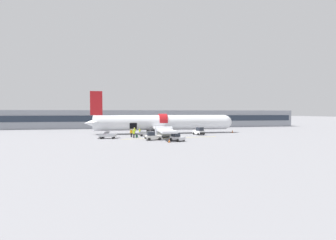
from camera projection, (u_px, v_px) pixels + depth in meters
ground_plane at (157, 137)px, 48.64m from camera, size 500.00×500.00×0.00m
apron_marking_line at (171, 138)px, 46.37m from camera, size 20.09×1.77×0.01m
terminal_strip at (145, 119)px, 81.23m from camera, size 109.11×13.79×5.97m
airplane at (161, 123)px, 55.94m from camera, size 37.07×33.39×10.29m
baggage_tug_lead at (153, 136)px, 42.60m from camera, size 3.27×2.24×1.62m
baggage_tug_mid at (177, 138)px, 41.35m from camera, size 2.68×3.15×1.44m
baggage_tug_rear at (199, 132)px, 52.60m from camera, size 2.56×3.13×1.80m
baggage_cart_loading at (147, 134)px, 49.72m from camera, size 4.35×2.36×1.07m
baggage_cart_queued at (108, 136)px, 45.01m from camera, size 4.29×2.22×0.94m
ground_crew_loader_a at (131, 133)px, 47.82m from camera, size 0.59×0.51×1.72m
ground_crew_loader_b at (140, 132)px, 51.97m from camera, size 0.36×0.54×1.56m
ground_crew_driver at (134, 133)px, 46.30m from camera, size 0.53×0.63×1.82m
ground_crew_supervisor at (134, 131)px, 52.08m from camera, size 0.62×0.45×1.77m
suitcase_on_tarmac_upright at (137, 136)px, 47.03m from camera, size 0.44×0.29×0.64m
safety_cone_nose at (232, 131)px, 58.29m from camera, size 0.55×0.55×0.75m
safety_cone_engine_left at (169, 141)px, 39.21m from camera, size 0.48×0.48×0.65m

